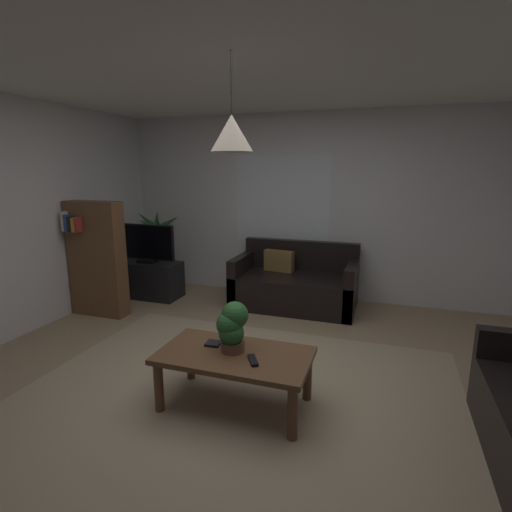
{
  "coord_description": "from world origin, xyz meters",
  "views": [
    {
      "loc": [
        1.03,
        -2.78,
        1.77
      ],
      "look_at": [
        0.0,
        0.3,
        1.05
      ],
      "focal_mm": 27.68,
      "sensor_mm": 36.0,
      "label": 1
    }
  ],
  "objects_px": {
    "bookshelf_corner": "(96,258)",
    "pendant_lamp": "(232,133)",
    "tv_stand": "(149,279)",
    "tv": "(146,243)",
    "book_on_table_0": "(213,343)",
    "potted_plant_on_table": "(232,326)",
    "couch_under_window": "(295,286)",
    "coffee_table": "(235,361)",
    "potted_palm_corner": "(159,254)",
    "remote_on_table_0": "(253,360)"
  },
  "relations": [
    {
      "from": "couch_under_window",
      "to": "book_on_table_0",
      "type": "height_order",
      "value": "couch_under_window"
    },
    {
      "from": "couch_under_window",
      "to": "potted_plant_on_table",
      "type": "distance_m",
      "value": 2.33
    },
    {
      "from": "book_on_table_0",
      "to": "pendant_lamp",
      "type": "relative_size",
      "value": 0.18
    },
    {
      "from": "potted_plant_on_table",
      "to": "potted_palm_corner",
      "type": "relative_size",
      "value": 0.32
    },
    {
      "from": "coffee_table",
      "to": "tv",
      "type": "xyz_separation_m",
      "value": [
        -2.12,
        2.05,
        0.41
      ]
    },
    {
      "from": "book_on_table_0",
      "to": "potted_plant_on_table",
      "type": "xyz_separation_m",
      "value": [
        0.18,
        -0.04,
        0.19
      ]
    },
    {
      "from": "tv_stand",
      "to": "pendant_lamp",
      "type": "relative_size",
      "value": 1.44
    },
    {
      "from": "tv_stand",
      "to": "potted_palm_corner",
      "type": "distance_m",
      "value": 0.54
    },
    {
      "from": "couch_under_window",
      "to": "coffee_table",
      "type": "height_order",
      "value": "couch_under_window"
    },
    {
      "from": "tv",
      "to": "pendant_lamp",
      "type": "bearing_deg",
      "value": -44.07
    },
    {
      "from": "remote_on_table_0",
      "to": "tv_stand",
      "type": "distance_m",
      "value": 3.15
    },
    {
      "from": "potted_palm_corner",
      "to": "bookshelf_corner",
      "type": "relative_size",
      "value": 0.85
    },
    {
      "from": "potted_plant_on_table",
      "to": "tv",
      "type": "bearing_deg",
      "value": 136.01
    },
    {
      "from": "bookshelf_corner",
      "to": "pendant_lamp",
      "type": "bearing_deg",
      "value": -29.14
    },
    {
      "from": "coffee_table",
      "to": "potted_plant_on_table",
      "type": "relative_size",
      "value": 3.01
    },
    {
      "from": "remote_on_table_0",
      "to": "bookshelf_corner",
      "type": "bearing_deg",
      "value": 121.09
    },
    {
      "from": "tv_stand",
      "to": "tv",
      "type": "distance_m",
      "value": 0.52
    },
    {
      "from": "couch_under_window",
      "to": "coffee_table",
      "type": "distance_m",
      "value": 2.34
    },
    {
      "from": "tv",
      "to": "pendant_lamp",
      "type": "relative_size",
      "value": 1.37
    },
    {
      "from": "couch_under_window",
      "to": "tv",
      "type": "bearing_deg",
      "value": -171.87
    },
    {
      "from": "potted_plant_on_table",
      "to": "couch_under_window",
      "type": "bearing_deg",
      "value": 91.17
    },
    {
      "from": "tv",
      "to": "bookshelf_corner",
      "type": "bearing_deg",
      "value": -103.6
    },
    {
      "from": "tv_stand",
      "to": "tv",
      "type": "xyz_separation_m",
      "value": [
        0.0,
        -0.02,
        0.52
      ]
    },
    {
      "from": "couch_under_window",
      "to": "bookshelf_corner",
      "type": "height_order",
      "value": "bookshelf_corner"
    },
    {
      "from": "tv_stand",
      "to": "potted_palm_corner",
      "type": "bearing_deg",
      "value": 103.13
    },
    {
      "from": "potted_plant_on_table",
      "to": "tv_stand",
      "type": "height_order",
      "value": "potted_plant_on_table"
    },
    {
      "from": "potted_plant_on_table",
      "to": "potted_palm_corner",
      "type": "distance_m",
      "value": 3.32
    },
    {
      "from": "potted_plant_on_table",
      "to": "tv_stand",
      "type": "distance_m",
      "value": 2.94
    },
    {
      "from": "potted_plant_on_table",
      "to": "tv_stand",
      "type": "bearing_deg",
      "value": 135.7
    },
    {
      "from": "remote_on_table_0",
      "to": "tv",
      "type": "distance_m",
      "value": 3.15
    },
    {
      "from": "book_on_table_0",
      "to": "coffee_table",
      "type": "bearing_deg",
      "value": -21.05
    },
    {
      "from": "couch_under_window",
      "to": "potted_plant_on_table",
      "type": "relative_size",
      "value": 4.15
    },
    {
      "from": "tv",
      "to": "couch_under_window",
      "type": "bearing_deg",
      "value": 8.13
    },
    {
      "from": "tv_stand",
      "to": "remote_on_table_0",
      "type": "bearing_deg",
      "value": -43.25
    },
    {
      "from": "coffee_table",
      "to": "tv",
      "type": "distance_m",
      "value": 2.98
    },
    {
      "from": "book_on_table_0",
      "to": "potted_plant_on_table",
      "type": "distance_m",
      "value": 0.26
    },
    {
      "from": "couch_under_window",
      "to": "pendant_lamp",
      "type": "xyz_separation_m",
      "value": [
        0.08,
        -2.34,
        1.72
      ]
    },
    {
      "from": "tv",
      "to": "potted_palm_corner",
      "type": "height_order",
      "value": "potted_palm_corner"
    },
    {
      "from": "tv",
      "to": "potted_palm_corner",
      "type": "bearing_deg",
      "value": 102.56
    },
    {
      "from": "couch_under_window",
      "to": "tv_stand",
      "type": "xyz_separation_m",
      "value": [
        -2.04,
        -0.27,
        -0.02
      ]
    },
    {
      "from": "pendant_lamp",
      "to": "bookshelf_corner",
      "type": "bearing_deg",
      "value": 150.86
    },
    {
      "from": "remote_on_table_0",
      "to": "potted_palm_corner",
      "type": "bearing_deg",
      "value": 102.54
    },
    {
      "from": "book_on_table_0",
      "to": "potted_palm_corner",
      "type": "relative_size",
      "value": 0.09
    },
    {
      "from": "bookshelf_corner",
      "to": "book_on_table_0",
      "type": "bearing_deg",
      "value": -29.89
    },
    {
      "from": "coffee_table",
      "to": "pendant_lamp",
      "type": "distance_m",
      "value": 1.64
    },
    {
      "from": "pendant_lamp",
      "to": "remote_on_table_0",
      "type": "bearing_deg",
      "value": -25.87
    },
    {
      "from": "couch_under_window",
      "to": "tv_stand",
      "type": "height_order",
      "value": "couch_under_window"
    },
    {
      "from": "pendant_lamp",
      "to": "potted_plant_on_table",
      "type": "bearing_deg",
      "value": 131.7
    },
    {
      "from": "remote_on_table_0",
      "to": "potted_palm_corner",
      "type": "distance_m",
      "value": 3.55
    },
    {
      "from": "couch_under_window",
      "to": "tv_stand",
      "type": "distance_m",
      "value": 2.05
    }
  ]
}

